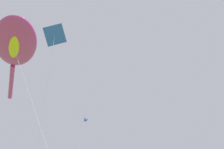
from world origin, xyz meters
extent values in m
ellipsoid|color=#CC3899|center=(-2.13, 14.49, 12.61)|extent=(4.31, 5.19, 0.85)
cylinder|color=#CC3899|center=(-0.10, 18.43, 12.48)|extent=(2.24, 3.97, 0.30)
ellipsoid|color=yellow|center=(-2.13, 14.49, 12.23)|extent=(1.45, 2.06, 0.30)
cylinder|color=#B2B2B7|center=(-0.83, 11.80, 6.09)|extent=(2.63, 5.41, 12.20)
cone|color=blue|center=(17.81, 31.11, 20.23)|extent=(1.03, 0.99, 0.79)
cube|color=blue|center=(-2.14, 10.15, 10.42)|extent=(1.18, 0.88, 0.96)
camera|label=1|loc=(-7.19, 1.68, 1.50)|focal=44.61mm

